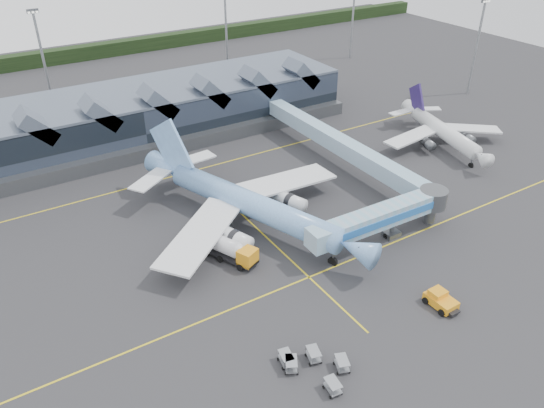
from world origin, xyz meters
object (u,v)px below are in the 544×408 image
jet_bridge (389,215)px  fuel_truck (226,248)px  main_airliner (245,202)px  regional_jet (442,130)px  pushback_tug (441,300)px

jet_bridge → fuel_truck: size_ratio=2.63×
main_airliner → fuel_truck: size_ratio=4.46×
fuel_truck → regional_jet: bearing=-12.5°
fuel_truck → pushback_tug: bearing=-75.5°
main_airliner → regional_jet: bearing=-13.7°
main_airliner → regional_jet: size_ratio=1.49×
main_airliner → pushback_tug: bearing=-87.7°
jet_bridge → fuel_truck: 23.72m
regional_jet → pushback_tug: size_ratio=6.24×
regional_jet → fuel_truck: (-53.72, -10.96, -1.26)m
jet_bridge → main_airliner: bearing=139.2°
regional_jet → jet_bridge: (-31.53, -19.04, 1.01)m
regional_jet → jet_bridge: bearing=-134.6°
main_airliner → fuel_truck: bearing=-156.7°
main_airliner → jet_bridge: 21.12m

